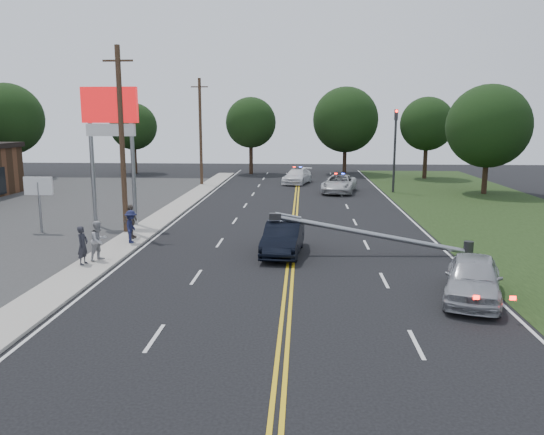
# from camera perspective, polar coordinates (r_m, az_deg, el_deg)

# --- Properties ---
(ground) EXTENTS (120.00, 120.00, 0.00)m
(ground) POSITION_cam_1_polar(r_m,az_deg,el_deg) (17.20, 1.50, -10.51)
(ground) COLOR black
(ground) RESTS_ON ground
(sidewalk) EXTENTS (1.80, 70.00, 0.12)m
(sidewalk) POSITION_cam_1_polar(r_m,az_deg,el_deg) (28.20, -15.13, -2.41)
(sidewalk) COLOR #A39E94
(sidewalk) RESTS_ON ground
(centerline_yellow) EXTENTS (0.36, 80.00, 0.00)m
(centerline_yellow) POSITION_cam_1_polar(r_m,az_deg,el_deg) (26.78, 2.21, -2.83)
(centerline_yellow) COLOR gold
(centerline_yellow) RESTS_ON ground
(pylon_sign) EXTENTS (3.20, 0.35, 8.00)m
(pylon_sign) POSITION_cam_1_polar(r_m,az_deg,el_deg) (32.01, -16.98, 9.71)
(pylon_sign) COLOR gray
(pylon_sign) RESTS_ON ground
(small_sign) EXTENTS (1.60, 0.14, 3.10)m
(small_sign) POSITION_cam_1_polar(r_m,az_deg,el_deg) (31.82, -23.81, 2.65)
(small_sign) COLOR gray
(small_sign) RESTS_ON ground
(traffic_signal) EXTENTS (0.28, 0.41, 7.05)m
(traffic_signal) POSITION_cam_1_polar(r_m,az_deg,el_deg) (46.75, 13.09, 7.77)
(traffic_signal) COLOR #2D2D30
(traffic_signal) RESTS_ON ground
(fallen_streetlight) EXTENTS (9.36, 0.44, 1.91)m
(fallen_streetlight) POSITION_cam_1_polar(r_m,az_deg,el_deg) (24.89, 11.81, -1.92)
(fallen_streetlight) COLOR #2D2D30
(fallen_streetlight) RESTS_ON ground
(utility_pole_mid) EXTENTS (1.60, 0.28, 10.00)m
(utility_pole_mid) POSITION_cam_1_polar(r_m,az_deg,el_deg) (29.71, -15.85, 7.98)
(utility_pole_mid) COLOR #382619
(utility_pole_mid) RESTS_ON ground
(utility_pole_far) EXTENTS (1.60, 0.28, 10.00)m
(utility_pole_far) POSITION_cam_1_polar(r_m,az_deg,el_deg) (51.00, -7.69, 9.13)
(utility_pole_far) COLOR #382619
(utility_pole_far) RESTS_ON ground
(tree_4) EXTENTS (7.54, 7.54, 10.05)m
(tree_4) POSITION_cam_1_polar(r_m,az_deg,el_deg) (63.71, -26.60, 9.45)
(tree_4) COLOR black
(tree_4) RESTS_ON ground
(tree_5) EXTENTS (5.38, 5.38, 8.14)m
(tree_5) POSITION_cam_1_polar(r_m,az_deg,el_deg) (64.13, -14.68, 9.45)
(tree_5) COLOR black
(tree_5) RESTS_ON ground
(tree_6) EXTENTS (5.76, 5.76, 8.77)m
(tree_6) POSITION_cam_1_polar(r_m,az_deg,el_deg) (61.66, -2.30, 10.16)
(tree_6) COLOR black
(tree_6) RESTS_ON ground
(tree_7) EXTENTS (7.47, 7.47, 9.94)m
(tree_7) POSITION_cam_1_polar(r_m,az_deg,el_deg) (62.30, 7.92, 10.37)
(tree_7) COLOR black
(tree_7) RESTS_ON ground
(tree_8) EXTENTS (5.64, 5.64, 8.59)m
(tree_8) POSITION_cam_1_polar(r_m,az_deg,el_deg) (58.97, 16.34, 9.63)
(tree_8) COLOR black
(tree_8) RESTS_ON ground
(tree_9) EXTENTS (6.89, 6.89, 9.11)m
(tree_9) POSITION_cam_1_polar(r_m,az_deg,el_deg) (48.13, 22.26, 9.07)
(tree_9) COLOR black
(tree_9) RESTS_ON ground
(crashed_sedan) EXTENTS (1.99, 4.72, 1.52)m
(crashed_sedan) POSITION_cam_1_polar(r_m,az_deg,el_deg) (24.63, 1.20, -2.21)
(crashed_sedan) COLOR black
(crashed_sedan) RESTS_ON ground
(waiting_sedan) EXTENTS (3.11, 4.88, 1.55)m
(waiting_sedan) POSITION_cam_1_polar(r_m,az_deg,el_deg) (19.70, 20.81, -6.10)
(waiting_sedan) COLOR #A5A6AD
(waiting_sedan) RESTS_ON ground
(emergency_a) EXTENTS (3.58, 5.89, 1.53)m
(emergency_a) POSITION_cam_1_polar(r_m,az_deg,el_deg) (45.99, 7.24, 3.62)
(emergency_a) COLOR silver
(emergency_a) RESTS_ON ground
(emergency_b) EXTENTS (3.28, 5.42, 1.47)m
(emergency_b) POSITION_cam_1_polar(r_m,az_deg,el_deg) (52.21, 2.74, 4.46)
(emergency_b) COLOR white
(emergency_b) RESTS_ON ground
(bystander_a) EXTENTS (0.47, 0.65, 1.65)m
(bystander_a) POSITION_cam_1_polar(r_m,az_deg,el_deg) (23.79, -19.69, -2.83)
(bystander_a) COLOR #26262D
(bystander_a) RESTS_ON sidewalk
(bystander_b) EXTENTS (0.97, 1.06, 1.75)m
(bystander_b) POSITION_cam_1_polar(r_m,az_deg,el_deg) (24.26, -18.15, -2.36)
(bystander_b) COLOR #A3A3A7
(bystander_b) RESTS_ON sidewalk
(bystander_c) EXTENTS (0.72, 1.12, 1.64)m
(bystander_c) POSITION_cam_1_polar(r_m,az_deg,el_deg) (27.23, -14.91, -0.95)
(bystander_c) COLOR #191D40
(bystander_c) RESTS_ON sidewalk
(bystander_d) EXTENTS (0.71, 1.11, 1.76)m
(bystander_d) POSITION_cam_1_polar(r_m,az_deg,el_deg) (28.30, -14.96, -0.41)
(bystander_d) COLOR #5A4F48
(bystander_d) RESTS_ON sidewalk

